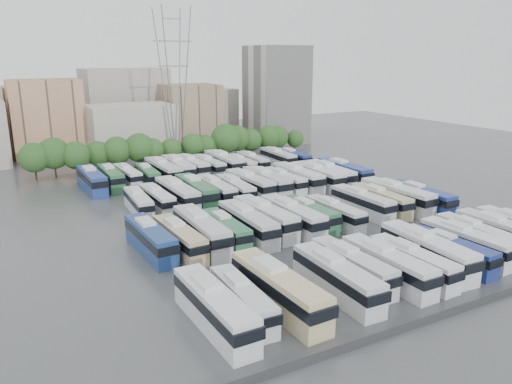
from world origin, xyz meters
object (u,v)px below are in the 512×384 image
bus_r2_s2 (157,199)px  bus_r3_s1 (111,177)px  bus_r0_s1 (243,299)px  bus_r3_s10 (252,162)px  bus_r1_s2 (201,230)px  bus_r3_s0 (92,180)px  bus_r1_s1 (179,238)px  bus_r3_s6 (192,166)px  bus_r0_s6 (387,265)px  bus_r1_s11 (381,200)px  bus_r2_s12 (330,174)px  bus_r0_s11 (476,235)px  bus_r2_s3 (177,194)px  bus_r1_s12 (397,196)px  bus_r0_s8 (427,251)px  bus_r1_s5 (265,217)px  bus_r1_s7 (309,214)px  electricity_pylon (174,77)px  bus_r1_s4 (248,223)px  bus_r1_s3 (226,229)px  bus_r1_s0 (150,239)px  bus_r1_s13 (421,197)px  bus_r3_s12 (278,158)px  bus_r0_s2 (279,289)px  bus_r3_s2 (128,175)px  bus_r0_s7 (412,262)px  bus_r2_s6 (236,189)px  bus_r3_s5 (178,168)px  bus_r0_s5 (352,266)px  bus_r0_s9 (451,251)px  bus_r2_s13 (344,172)px  bus_r0_s12 (500,232)px  bus_r3_s3 (147,175)px  bus_r0_s10 (466,242)px  bus_r0_s0 (214,308)px  bus_r2_s1 (138,202)px  bus_r2_s5 (216,190)px  bus_r2_s4 (196,191)px  bus_r3_s13 (292,158)px  bus_r0_s4 (337,277)px  bus_r2_s9 (283,181)px  bus_r2_s10 (298,178)px  bus_r1_s10 (362,202)px  bus_r3_s7 (208,166)px  bus_r3_s8 (224,163)px  bus_r2_s7 (250,184)px

bus_r2_s2 → bus_r3_s1: bus_r3_s1 is taller
bus_r0_s1 → bus_r3_s10: size_ratio=0.97×
bus_r1_s2 → bus_r3_s0: bearing=102.0°
bus_r1_s1 → bus_r3_s6: (16.34, 37.46, 0.08)m
bus_r0_s6 → bus_r1_s11: size_ratio=1.04×
bus_r2_s12 → bus_r0_s11: bearing=-93.9°
bus_r2_s3 → bus_r3_s0: (-10.07, 16.47, -0.04)m
bus_r1_s12 → bus_r0_s8: bearing=-128.0°
bus_r1_s5 → bus_r1_s7: 6.82m
electricity_pylon → bus_r1_s4: (-10.35, -55.74, -16.66)m
bus_r1_s5 → bus_r1_s3: bearing=-173.4°
bus_r2_s12 → bus_r3_s0: 43.32m
bus_r1_s0 → bus_r1_s13: size_ratio=1.01×
bus_r3_s12 → bus_r0_s2: bearing=-119.9°
bus_r3_s2 → bus_r0_s7: bearing=-76.1°
bus_r1_s3 → bus_r2_s6: 19.82m
bus_r2_s6 → bus_r3_s0: bearing=141.9°
bus_r0_s1 → bus_r3_s5: bus_r3_s5 is taller
bus_r0_s5 → bus_r3_s10: (16.39, 53.05, -0.10)m
bus_r2_s3 → bus_r3_s6: bearing=60.8°
bus_r1_s3 → bus_r3_s5: bus_r3_s5 is taller
bus_r1_s12 → bus_r3_s2: size_ratio=1.22×
bus_r2_s12 → bus_r3_s6: bus_r2_s12 is taller
bus_r0_s9 → bus_r2_s12: 38.04m
bus_r0_s7 → bus_r1_s4: 21.86m
bus_r0_s6 → bus_r2_s13: (23.01, 36.61, 0.18)m
bus_r0_s12 → bus_r1_s13: size_ratio=0.99×
bus_r0_s9 → bus_r2_s12: (10.08, 36.68, 0.30)m
bus_r3_s3 → bus_r3_s6: 10.06m
bus_r0_s10 → bus_r0_s0: bearing=178.6°
bus_r0_s9 → bus_r2_s1: (-26.17, 36.57, -0.03)m
bus_r0_s2 → bus_r2_s3: size_ratio=1.03×
bus_r0_s12 → bus_r3_s10: size_ratio=1.09×
bus_r2_s5 → bus_r3_s2: bus_r2_s5 is taller
bus_r2_s4 → bus_r1_s4: bearing=-89.5°
bus_r3_s0 → bus_r3_s13: bearing=-0.4°
bus_r0_s4 → bus_r2_s9: bearing=67.5°
bus_r2_s10 → bus_r0_s7: bearing=-104.5°
bus_r1_s12 → bus_r1_s13: bearing=-30.9°
bus_r1_s11 → bus_r0_s10: bearing=-100.0°
bus_r0_s6 → bus_r1_s11: (16.57, 19.37, -0.07)m
bus_r0_s12 → bus_r1_s7: (-16.66, 18.14, -0.12)m
bus_r2_s13 → bus_r3_s0: (-43.17, 16.85, -0.08)m
bus_r1_s10 → bus_r3_s7: bearing=104.5°
bus_r3_s8 → bus_r3_s10: bearing=-3.7°
bus_r1_s5 → bus_r2_s7: size_ratio=1.02×
bus_r0_s8 → bus_r2_s7: 36.62m
bus_r1_s2 → bus_r3_s13: 50.33m
bus_r3_s12 → bus_r3_s10: bearing=-174.4°
electricity_pylon → bus_r1_s0: size_ratio=2.72×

